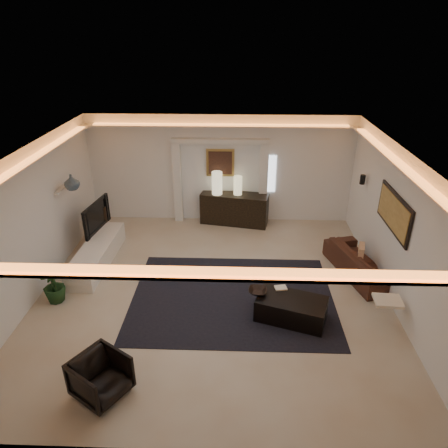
{
  "coord_description": "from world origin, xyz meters",
  "views": [
    {
      "loc": [
        0.47,
        -6.93,
        4.93
      ],
      "look_at": [
        0.2,
        0.6,
        1.25
      ],
      "focal_mm": 32.8,
      "sensor_mm": 36.0,
      "label": 1
    }
  ],
  "objects_px": {
    "console": "(234,210)",
    "armchair": "(101,377)",
    "sofa": "(360,262)",
    "coffee_table": "(291,310)"
  },
  "relations": [
    {
      "from": "console",
      "to": "armchair",
      "type": "xyz_separation_m",
      "value": [
        -1.86,
        -5.89,
        -0.07
      ]
    },
    {
      "from": "console",
      "to": "armchair",
      "type": "relative_size",
      "value": 2.5
    },
    {
      "from": "sofa",
      "to": "armchair",
      "type": "distance_m",
      "value": 5.75
    },
    {
      "from": "console",
      "to": "sofa",
      "type": "height_order",
      "value": "console"
    },
    {
      "from": "sofa",
      "to": "armchair",
      "type": "height_order",
      "value": "armchair"
    },
    {
      "from": "coffee_table",
      "to": "armchair",
      "type": "distance_m",
      "value": 3.49
    },
    {
      "from": "coffee_table",
      "to": "armchair",
      "type": "bearing_deg",
      "value": -129.63
    },
    {
      "from": "sofa",
      "to": "coffee_table",
      "type": "relative_size",
      "value": 1.58
    },
    {
      "from": "sofa",
      "to": "coffee_table",
      "type": "height_order",
      "value": "sofa"
    },
    {
      "from": "console",
      "to": "armchair",
      "type": "bearing_deg",
      "value": -96.67
    }
  ]
}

